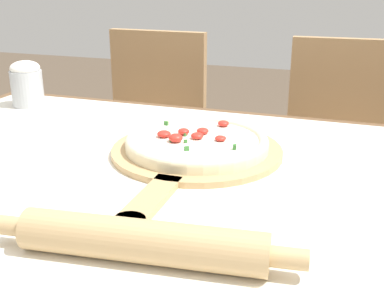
{
  "coord_description": "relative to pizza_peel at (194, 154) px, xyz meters",
  "views": [
    {
      "loc": [
        0.33,
        -0.74,
        1.1
      ],
      "look_at": [
        0.05,
        0.08,
        0.78
      ],
      "focal_mm": 45.0,
      "sensor_mm": 36.0,
      "label": 1
    }
  ],
  "objects": [
    {
      "name": "dining_table",
      "position": [
        -0.05,
        -0.09,
        -0.12
      ],
      "size": [
        1.31,
        0.92,
        0.75
      ],
      "color": "brown",
      "rests_on": "ground_plane"
    },
    {
      "name": "towel_cloth",
      "position": [
        -0.05,
        -0.09,
        -0.01
      ],
      "size": [
        1.23,
        0.84,
        0.0
      ],
      "color": "white",
      "rests_on": "dining_table"
    },
    {
      "name": "pizza_peel",
      "position": [
        0.0,
        0.0,
        0.0
      ],
      "size": [
        0.34,
        0.5,
        0.01
      ],
      "color": "tan",
      "rests_on": "towel_cloth"
    },
    {
      "name": "pizza",
      "position": [
        -0.0,
        0.02,
        0.02
      ],
      "size": [
        0.28,
        0.28,
        0.04
      ],
      "color": "beige",
      "rests_on": "pizza_peel"
    },
    {
      "name": "rolling_pin",
      "position": [
        0.05,
        -0.36,
        0.02
      ],
      "size": [
        0.4,
        0.09,
        0.05
      ],
      "rotation": [
        0.0,
        0.0,
        0.11
      ],
      "color": "tan",
      "rests_on": "towel_cloth"
    },
    {
      "name": "chair_left",
      "position": [
        -0.43,
        0.76,
        -0.24
      ],
      "size": [
        0.41,
        0.41,
        0.89
      ],
      "rotation": [
        0.0,
        0.0,
        -0.02
      ],
      "color": "tan",
      "rests_on": "ground_plane"
    },
    {
      "name": "chair_right",
      "position": [
        0.27,
        0.75,
        -0.24
      ],
      "size": [
        0.42,
        0.42,
        0.89
      ],
      "rotation": [
        0.0,
        0.0,
        0.04
      ],
      "color": "tan",
      "rests_on": "ground_plane"
    },
    {
      "name": "flour_cup",
      "position": [
        -0.55,
        0.22,
        0.06
      ],
      "size": [
        0.08,
        0.08,
        0.12
      ],
      "color": "#B2B7BC",
      "rests_on": "towel_cloth"
    }
  ]
}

